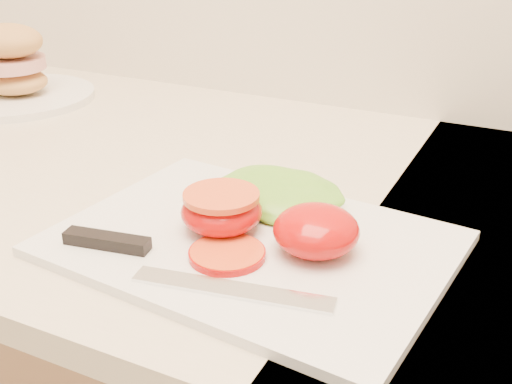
% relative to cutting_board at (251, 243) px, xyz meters
% --- Properties ---
extents(cutting_board, '(0.39, 0.30, 0.01)m').
position_rel_cutting_board_xyz_m(cutting_board, '(0.00, 0.00, 0.00)').
color(cutting_board, silver).
rests_on(cutting_board, counter).
extents(tomato_half_dome, '(0.08, 0.08, 0.04)m').
position_rel_cutting_board_xyz_m(tomato_half_dome, '(0.06, 0.01, 0.03)').
color(tomato_half_dome, '#BE0A01').
rests_on(tomato_half_dome, cutting_board).
extents(tomato_half_cut, '(0.08, 0.08, 0.04)m').
position_rel_cutting_board_xyz_m(tomato_half_cut, '(-0.03, 0.00, 0.03)').
color(tomato_half_cut, '#BE0A01').
rests_on(tomato_half_cut, cutting_board).
extents(tomato_slice_0, '(0.07, 0.07, 0.01)m').
position_rel_cutting_board_xyz_m(tomato_slice_0, '(-0.00, -0.04, 0.01)').
color(tomato_slice_0, '#E35924').
rests_on(tomato_slice_0, cutting_board).
extents(lettuce_leaf_0, '(0.14, 0.10, 0.03)m').
position_rel_cutting_board_xyz_m(lettuce_leaf_0, '(-0.01, 0.08, 0.02)').
color(lettuce_leaf_0, '#73BB31').
rests_on(lettuce_leaf_0, cutting_board).
extents(knife, '(0.27, 0.05, 0.01)m').
position_rel_cutting_board_xyz_m(knife, '(-0.06, -0.08, 0.01)').
color(knife, silver).
rests_on(knife, cutting_board).
extents(sandwich_plate, '(0.25, 0.25, 0.12)m').
position_rel_cutting_board_xyz_m(sandwich_plate, '(-0.57, 0.26, 0.04)').
color(sandwich_plate, white).
rests_on(sandwich_plate, counter).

